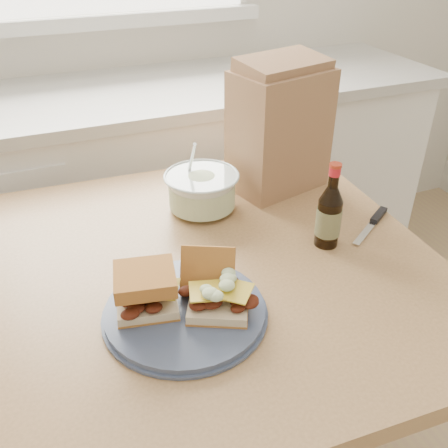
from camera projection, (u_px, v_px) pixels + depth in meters
name	position (u px, v px, depth m)	size (l,w,h in m)	color
cabinet_run	(128.00, 205.00, 2.00)	(2.50, 0.64, 0.94)	white
dining_table	(215.00, 301.00, 1.18)	(1.02, 1.02, 0.82)	tan
plate	(185.00, 312.00, 0.96)	(0.31, 0.31, 0.02)	#414C69
sandwich_left	(146.00, 290.00, 0.93)	(0.13, 0.12, 0.08)	beige
sandwich_right	(215.00, 289.00, 0.95)	(0.15, 0.19, 0.10)	beige
coleslaw_bowl	(202.00, 192.00, 1.28)	(0.19, 0.19, 0.19)	silver
beer_bottle	(329.00, 215.00, 1.13)	(0.06, 0.06, 0.21)	black
knife	(375.00, 220.00, 1.25)	(0.17, 0.12, 0.01)	silver
paper_bag	(279.00, 131.00, 1.33)	(0.25, 0.16, 0.32)	#9B6D4B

